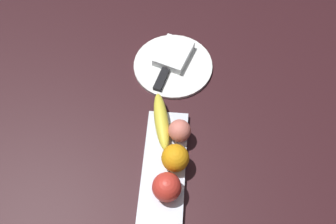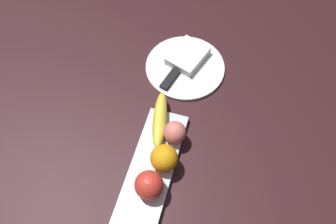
# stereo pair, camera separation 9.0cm
# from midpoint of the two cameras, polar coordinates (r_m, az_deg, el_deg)

# --- Properties ---
(ground_plane) EXTENTS (2.40, 2.40, 0.00)m
(ground_plane) POSITION_cam_midpoint_polar(r_m,az_deg,el_deg) (0.87, -1.70, -12.63)
(ground_plane) COLOR black
(fruit_tray) EXTENTS (0.42, 0.11, 0.02)m
(fruit_tray) POSITION_cam_midpoint_polar(r_m,az_deg,el_deg) (0.86, -4.07, -12.72)
(fruit_tray) COLOR silver
(fruit_tray) RESTS_ON ground_plane
(apple) EXTENTS (0.07, 0.07, 0.07)m
(apple) POSITION_cam_midpoint_polar(r_m,az_deg,el_deg) (0.81, -3.51, -12.96)
(apple) COLOR red
(apple) RESTS_ON fruit_tray
(banana) EXTENTS (0.18, 0.07, 0.04)m
(banana) POSITION_cam_midpoint_polar(r_m,az_deg,el_deg) (0.90, -4.02, -1.75)
(banana) COLOR gold
(banana) RESTS_ON fruit_tray
(orange_near_banana) EXTENTS (0.07, 0.07, 0.07)m
(orange_near_banana) POSITION_cam_midpoint_polar(r_m,az_deg,el_deg) (0.83, -1.89, -8.12)
(orange_near_banana) COLOR orange
(orange_near_banana) RESTS_ON fruit_tray
(peach) EXTENTS (0.06, 0.06, 0.06)m
(peach) POSITION_cam_midpoint_polar(r_m,az_deg,el_deg) (0.87, -1.14, -3.46)
(peach) COLOR #D57161
(peach) RESTS_ON fruit_tray
(dinner_plate) EXTENTS (0.24, 0.24, 0.01)m
(dinner_plate) POSITION_cam_midpoint_polar(r_m,az_deg,el_deg) (1.04, -1.66, 7.76)
(dinner_plate) COLOR white
(dinner_plate) RESTS_ON ground_plane
(folded_napkin) EXTENTS (0.14, 0.13, 0.03)m
(folded_napkin) POSITION_cam_midpoint_polar(r_m,az_deg,el_deg) (1.04, -1.53, 9.69)
(folded_napkin) COLOR white
(folded_napkin) RESTS_ON dinner_plate
(knife) EXTENTS (0.18, 0.07, 0.01)m
(knife) POSITION_cam_midpoint_polar(r_m,az_deg,el_deg) (1.01, -3.33, 6.22)
(knife) COLOR silver
(knife) RESTS_ON dinner_plate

